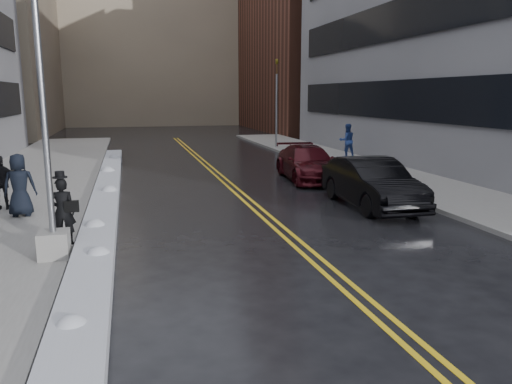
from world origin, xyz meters
TOP-DOWN VIEW (x-y plane):
  - ground at (0.00, 0.00)m, footprint 160.00×160.00m
  - sidewalk_west at (-5.75, 10.00)m, footprint 5.50×50.00m
  - sidewalk_east at (10.00, 10.00)m, footprint 4.00×50.00m
  - lane_line_left at (2.35, 10.00)m, footprint 0.12×50.00m
  - lane_line_right at (2.65, 10.00)m, footprint 0.12×50.00m
  - snow_ridge at (-2.45, 8.00)m, footprint 0.90×30.00m
  - building_far at (2.00, 60.00)m, footprint 36.00×16.00m
  - lamppost at (-3.30, 2.00)m, footprint 0.65×0.65m
  - fire_hydrant at (9.00, 10.00)m, footprint 0.26×0.26m
  - traffic_signal at (8.50, 24.00)m, footprint 0.16×0.20m
  - pedestrian_fedora at (-3.20, 3.01)m, footprint 0.61×0.40m
  - pedestrian_c at (-4.79, 6.43)m, footprint 0.94×0.62m
  - pedestrian_d at (-5.53, 7.51)m, footprint 1.04×0.47m
  - pedestrian_east at (10.80, 17.32)m, footprint 0.99×0.80m
  - car_black at (6.32, 5.52)m, footprint 1.84×5.05m
  - car_maroon at (6.18, 11.30)m, footprint 2.50×5.33m

SIDE VIEW (x-z plane):
  - ground at x=0.00m, z-range 0.00..0.00m
  - lane_line_left at x=2.35m, z-range 0.00..0.01m
  - lane_line_right at x=2.65m, z-range 0.00..0.01m
  - sidewalk_west at x=-5.75m, z-range 0.00..0.15m
  - sidewalk_east at x=10.00m, z-range 0.00..0.15m
  - snow_ridge at x=-2.45m, z-range 0.00..0.34m
  - fire_hydrant at x=9.00m, z-range 0.18..0.91m
  - car_maroon at x=6.18m, z-range 0.00..1.51m
  - car_black at x=6.32m, z-range 0.00..1.66m
  - pedestrian_fedora at x=-3.20m, z-range 0.15..1.80m
  - pedestrian_d at x=-5.53m, z-range 0.15..1.89m
  - pedestrian_c at x=-4.79m, z-range 0.15..2.04m
  - pedestrian_east at x=10.80m, z-range 0.15..2.10m
  - lamppost at x=-3.30m, z-range -1.28..6.35m
  - traffic_signal at x=8.50m, z-range 0.40..6.40m
  - building_far at x=2.00m, z-range 0.00..22.00m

